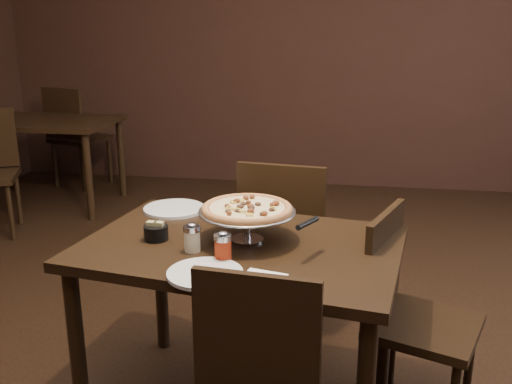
# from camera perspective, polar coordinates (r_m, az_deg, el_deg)

# --- Properties ---
(room) EXTENTS (6.04, 7.04, 2.84)m
(room) POSITION_cam_1_polar(r_m,az_deg,el_deg) (2.09, 0.49, 12.74)
(room) COLOR black
(room) RESTS_ON ground
(dining_table) EXTENTS (1.29, 0.96, 0.74)m
(dining_table) POSITION_cam_1_polar(r_m,az_deg,el_deg) (2.21, -1.50, -7.42)
(dining_table) COLOR black
(dining_table) RESTS_ON ground
(background_table) EXTENTS (1.21, 0.80, 0.75)m
(background_table) POSITION_cam_1_polar(r_m,az_deg,el_deg) (5.25, -20.46, 5.73)
(background_table) COLOR black
(background_table) RESTS_ON ground
(pizza_stand) EXTENTS (0.37, 0.37, 0.15)m
(pizza_stand) POSITION_cam_1_polar(r_m,az_deg,el_deg) (2.16, -0.91, -1.73)
(pizza_stand) COLOR #B4B5BB
(pizza_stand) RESTS_ON dining_table
(parmesan_shaker) EXTENTS (0.06, 0.06, 0.11)m
(parmesan_shaker) POSITION_cam_1_polar(r_m,az_deg,el_deg) (2.09, -6.40, -4.56)
(parmesan_shaker) COLOR beige
(parmesan_shaker) RESTS_ON dining_table
(pepper_flake_shaker) EXTENTS (0.06, 0.06, 0.11)m
(pepper_flake_shaker) POSITION_cam_1_polar(r_m,az_deg,el_deg) (2.00, -3.32, -5.51)
(pepper_flake_shaker) COLOR maroon
(pepper_flake_shaker) RESTS_ON dining_table
(packet_caddy) EXTENTS (0.09, 0.09, 0.07)m
(packet_caddy) POSITION_cam_1_polar(r_m,az_deg,el_deg) (2.23, -9.97, -3.96)
(packet_caddy) COLOR black
(packet_caddy) RESTS_ON dining_table
(napkin_stack) EXTENTS (0.16, 0.16, 0.01)m
(napkin_stack) POSITION_cam_1_polar(r_m,az_deg,el_deg) (1.85, 0.56, -8.91)
(napkin_stack) COLOR white
(napkin_stack) RESTS_ON dining_table
(plate_left) EXTENTS (0.27, 0.27, 0.01)m
(plate_left) POSITION_cam_1_polar(r_m,az_deg,el_deg) (2.57, -8.19, -1.67)
(plate_left) COLOR silver
(plate_left) RESTS_ON dining_table
(plate_near) EXTENTS (0.25, 0.25, 0.01)m
(plate_near) POSITION_cam_1_polar(r_m,az_deg,el_deg) (1.91, -5.13, -8.11)
(plate_near) COLOR silver
(plate_near) RESTS_ON dining_table
(serving_spatula) EXTENTS (0.16, 0.16, 0.02)m
(serving_spatula) POSITION_cam_1_polar(r_m,az_deg,el_deg) (2.02, 5.17, -3.16)
(serving_spatula) COLOR #B4B5BB
(serving_spatula) RESTS_ON pizza_stand
(chair_far) EXTENTS (0.48, 0.48, 0.91)m
(chair_far) POSITION_cam_1_polar(r_m,az_deg,el_deg) (2.88, 2.99, -4.74)
(chair_far) COLOR black
(chair_far) RESTS_ON ground
(chair_side) EXTENTS (0.51, 0.51, 0.85)m
(chair_side) POSITION_cam_1_polar(r_m,az_deg,el_deg) (2.36, 14.99, -11.22)
(chair_side) COLOR black
(chair_side) RESTS_ON ground
(bg_chair_far) EXTENTS (0.56, 0.56, 0.97)m
(bg_chair_far) POSITION_cam_1_polar(r_m,az_deg,el_deg) (5.78, -17.70, 5.62)
(bg_chair_far) COLOR black
(bg_chair_far) RESTS_ON ground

